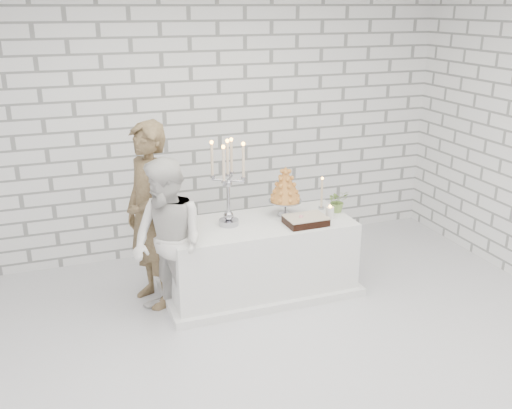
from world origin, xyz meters
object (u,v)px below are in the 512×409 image
cake_table (260,257)px  groom (150,216)px  candelabra (228,183)px  bride (168,244)px  croquembouche (285,191)px

cake_table → groom: size_ratio=1.01×
candelabra → cake_table: bearing=-6.9°
groom → bride: groom is taller
cake_table → bride: size_ratio=1.18×
cake_table → candelabra: bearing=173.1°
cake_table → candelabra: 0.85m
croquembouche → candelabra: bearing=-174.7°
candelabra → croquembouche: candelabra is taller
bride → candelabra: (0.65, 0.29, 0.41)m
candelabra → croquembouche: (0.61, 0.06, -0.16)m
cake_table → groom: (-1.03, 0.17, 0.52)m
cake_table → croquembouche: 0.71m
cake_table → bride: (-0.95, -0.25, 0.39)m
groom → croquembouche: groom is taller
candelabra → bride: bearing=-156.1°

